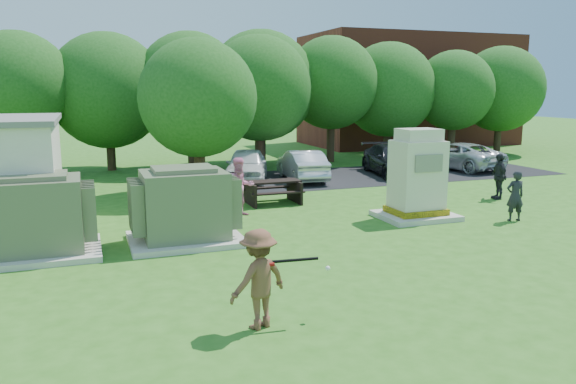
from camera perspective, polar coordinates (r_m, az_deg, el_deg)
name	(u,v)px	position (r m, az deg, el deg)	size (l,w,h in m)	color
ground	(351,282)	(12.36, 6.42, -9.12)	(120.00, 120.00, 0.00)	#2D6619
brick_building	(408,91)	(44.04, 12.08, 10.04)	(15.00, 8.00, 8.00)	maroon
parking_strip	(357,176)	(27.17, 7.06, 1.63)	(20.00, 6.00, 0.01)	#232326
transformer_left	(36,218)	(15.30, -24.27, -2.40)	(3.00, 2.40, 2.07)	beige
transformer_right	(185,207)	(15.44, -10.46, -1.53)	(3.00, 2.40, 2.07)	beige
generator_cabinet	(417,180)	(18.42, 12.97, 1.23)	(2.37, 1.94, 2.89)	beige
picnic_table	(273,189)	(20.42, -1.57, 0.29)	(1.98, 1.48, 0.85)	black
batter	(259,279)	(9.83, -3.01, -8.81)	(1.14, 0.66, 1.77)	brown
person_by_generator	(515,196)	(19.06, 22.08, -0.37)	(0.59, 0.39, 1.61)	black
person_at_picnic	(240,187)	(18.42, -4.87, 0.52)	(0.94, 0.73, 1.93)	pink
person_walking_right	(499,176)	(22.66, 20.62, 1.50)	(1.02, 0.42, 1.74)	#232328
car_white	(247,165)	(25.38, -4.23, 2.75)	(1.75, 4.35, 1.48)	white
car_silver_a	(302,165)	(25.67, 1.43, 2.75)	(1.47, 4.21, 1.39)	silver
car_dark	(393,160)	(27.73, 10.63, 3.20)	(2.02, 4.97, 1.44)	black
car_silver_b	(457,156)	(30.60, 16.81, 3.55)	(2.30, 4.98, 1.38)	silver
batting_equipment	(295,262)	(9.93, 0.73, -7.17)	(1.34, 0.22, 0.32)	black
tree_row	(224,88)	(29.75, -6.48, 10.42)	(41.30, 13.30, 7.30)	#47301E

